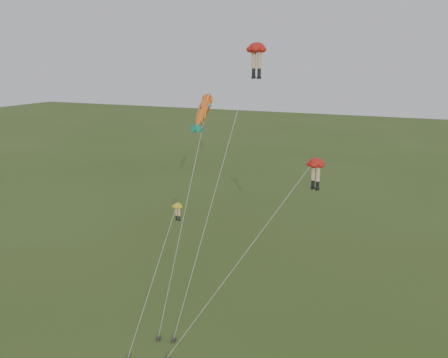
% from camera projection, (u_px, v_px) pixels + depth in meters
% --- Properties ---
extents(ground, '(300.00, 300.00, 0.00)m').
position_uv_depth(ground, '(178.00, 337.00, 36.62)').
color(ground, '#364C1B').
rests_on(ground, ground).
extents(legs_kite_red_high, '(2.69, 13.35, 21.18)m').
position_uv_depth(legs_kite_red_high, '(256.00, 53.00, 41.25)').
color(legs_kite_red_high, red).
rests_on(legs_kite_red_high, ground).
extents(legs_kite_red_mid, '(8.32, 11.09, 12.76)m').
position_uv_depth(legs_kite_red_mid, '(314.00, 168.00, 36.76)').
color(legs_kite_red_mid, red).
rests_on(legs_kite_red_mid, ground).
extents(legs_kite_yellow, '(1.12, 8.92, 8.86)m').
position_uv_depth(legs_kite_yellow, '(175.00, 215.00, 38.82)').
color(legs_kite_yellow, yellow).
rests_on(legs_kite_yellow, ground).
extents(fish_kite, '(1.28, 7.98, 17.53)m').
position_uv_depth(fish_kite, '(203.00, 111.00, 37.80)').
color(fish_kite, '#FCA51F').
rests_on(fish_kite, ground).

